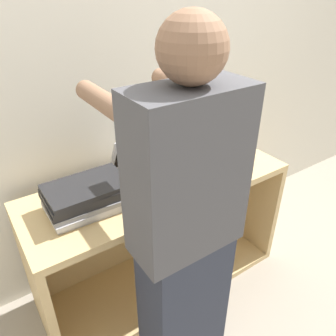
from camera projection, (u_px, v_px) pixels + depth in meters
The scene contains 7 objects.
ground_plane at pixel (186, 307), 1.83m from camera, with size 12.00×12.00×0.00m, color #9E9384.
wall_back at pixel (120, 68), 1.67m from camera, with size 8.00×0.05×2.40m.
cart at pixel (154, 228), 1.89m from camera, with size 1.39×0.50×0.70m.
laptop_open at pixel (154, 170), 1.68m from camera, with size 0.35×0.34×0.22m.
laptop_stack_left at pixel (87, 197), 1.44m from camera, with size 0.37×0.25×0.13m.
laptop_stack_right at pixel (216, 157), 1.83m from camera, with size 0.36×0.24×0.06m.
person at pixel (184, 236), 1.22m from camera, with size 0.40×0.52×1.54m.
Camera 1 is at (-0.75, -0.93, 1.60)m, focal length 35.00 mm.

